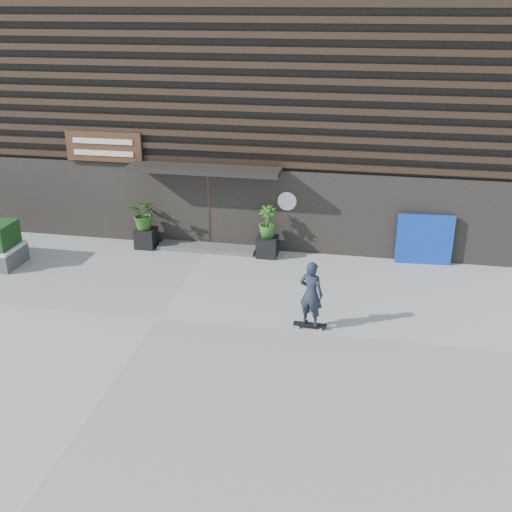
% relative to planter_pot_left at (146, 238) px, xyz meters
% --- Properties ---
extents(ground, '(80.00, 80.00, 0.00)m').
position_rel_planter_pot_left_xyz_m(ground, '(1.90, -4.40, -0.30)').
color(ground, '#A29F9A').
rests_on(ground, ground).
extents(entrance_step, '(3.00, 0.80, 0.12)m').
position_rel_planter_pot_left_xyz_m(entrance_step, '(1.90, 0.20, -0.24)').
color(entrance_step, '#50504E').
rests_on(entrance_step, ground).
extents(planter_pot_left, '(0.60, 0.60, 0.60)m').
position_rel_planter_pot_left_xyz_m(planter_pot_left, '(0.00, 0.00, 0.00)').
color(planter_pot_left, black).
rests_on(planter_pot_left, ground).
extents(bamboo_left, '(0.86, 0.75, 0.96)m').
position_rel_planter_pot_left_xyz_m(bamboo_left, '(0.00, 0.00, 0.78)').
color(bamboo_left, '#2D591E').
rests_on(bamboo_left, planter_pot_left).
extents(planter_pot_right, '(0.60, 0.60, 0.60)m').
position_rel_planter_pot_left_xyz_m(planter_pot_right, '(3.80, 0.00, 0.00)').
color(planter_pot_right, black).
rests_on(planter_pot_right, ground).
extents(bamboo_right, '(0.54, 0.54, 0.96)m').
position_rel_planter_pot_left_xyz_m(bamboo_right, '(3.80, 0.00, 0.78)').
color(bamboo_right, '#2D591E').
rests_on(bamboo_right, planter_pot_right).
extents(blue_tarp, '(1.59, 0.22, 1.48)m').
position_rel_planter_pot_left_xyz_m(blue_tarp, '(8.33, 0.30, 0.44)').
color(blue_tarp, '#0D33AD').
rests_on(blue_tarp, ground).
extents(building, '(18.00, 11.00, 8.00)m').
position_rel_planter_pot_left_xyz_m(building, '(1.90, 5.56, 3.69)').
color(building, black).
rests_on(building, ground).
extents(skateboarder, '(0.78, 0.55, 1.68)m').
position_rel_planter_pot_left_xyz_m(skateboarder, '(5.55, -4.13, 0.58)').
color(skateboarder, black).
rests_on(skateboarder, ground).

